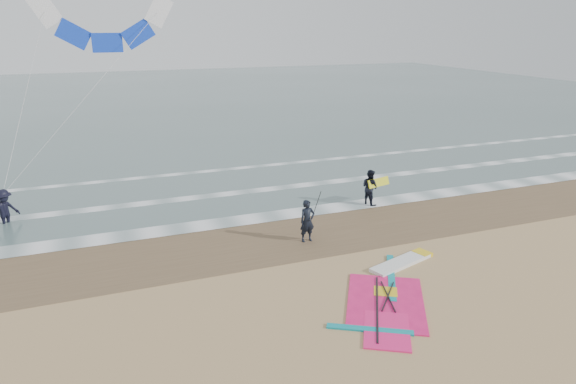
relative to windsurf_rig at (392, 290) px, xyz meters
name	(u,v)px	position (x,y,z in m)	size (l,w,h in m)	color
ground	(389,300)	(-0.37, -0.46, -0.04)	(120.00, 120.00, 0.00)	tan
sea_water	(166,99)	(-0.37, 47.54, -0.02)	(120.00, 80.00, 0.02)	#47605E
wet_sand_band	(313,231)	(-0.37, 5.54, -0.03)	(120.00, 5.00, 0.01)	brown
foam_waterline	(277,198)	(-0.37, 9.98, -0.01)	(120.00, 9.15, 0.02)	white
windsurf_rig	(392,290)	(0.00, 0.00, 0.00)	(5.71, 5.40, 0.14)	white
person_standing	(307,221)	(-0.99, 4.70, 0.82)	(0.62, 0.41, 1.71)	black
person_walking	(370,187)	(3.48, 7.65, 0.82)	(0.83, 0.65, 1.71)	black
person_wading	(4,203)	(-12.35, 11.01, 0.91)	(1.23, 0.71, 1.90)	black
held_pole	(314,211)	(-0.69, 4.70, 1.21)	(0.17, 0.86, 1.82)	black
carried_kiteboard	(379,182)	(3.88, 7.55, 1.05)	(1.30, 0.51, 0.39)	yellow
surf_kite	(105,27)	(-7.31, 15.95, 8.02)	(8.53, 5.06, 8.44)	white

